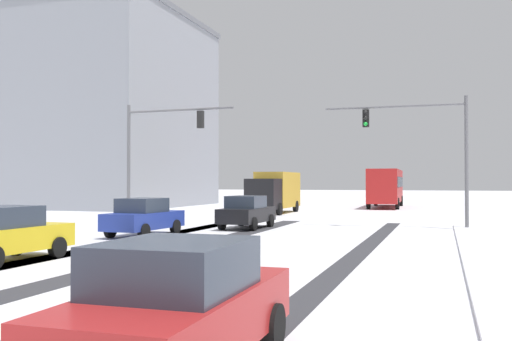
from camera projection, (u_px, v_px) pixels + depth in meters
name	position (u px, v px, depth m)	size (l,w,h in m)	color
wheel_track_left_lane	(104.00, 247.00, 20.32)	(0.99, 30.15, 0.01)	#38383D
wheel_track_right_lane	(354.00, 257.00, 17.56)	(0.71, 30.15, 0.01)	#38383D
wheel_track_center	(181.00, 250.00, 19.38)	(1.07, 30.15, 0.01)	#38383D
wheel_track_oncoming	(104.00, 247.00, 20.32)	(0.99, 30.15, 0.01)	#38383D
traffic_signal_near_right	(424.00, 138.00, 28.20)	(6.96, 0.40, 6.50)	slate
traffic_signal_near_left	(157.00, 142.00, 30.53)	(6.27, 0.39, 6.50)	slate
car_black_lead	(247.00, 212.00, 28.37)	(1.93, 4.15, 1.62)	black
car_blue_second	(144.00, 217.00, 24.40)	(2.01, 4.19, 1.62)	#233899
car_yellow_cab_third	(4.00, 234.00, 16.47)	(1.95, 4.16, 1.62)	yellow
car_red_fourth	(179.00, 306.00, 6.93)	(1.86, 4.11, 1.62)	red
bus_oncoming	(386.00, 185.00, 51.55)	(2.88, 11.06, 3.38)	#B21E1E
box_truck_delivery	(275.00, 191.00, 41.98)	(2.32, 7.41, 3.02)	black
office_building_far_left_block	(91.00, 112.00, 55.11)	(19.42, 18.63, 18.08)	#9399A3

